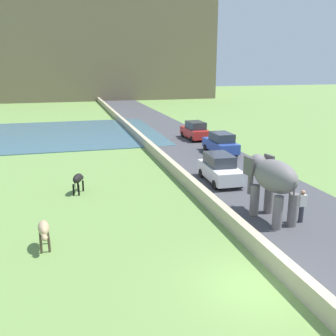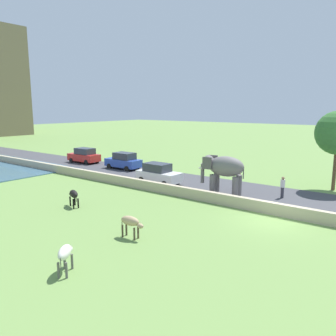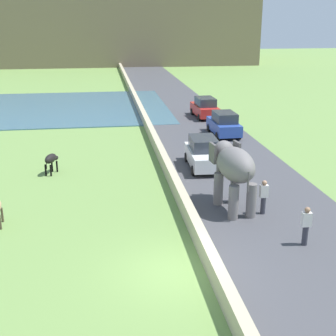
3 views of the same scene
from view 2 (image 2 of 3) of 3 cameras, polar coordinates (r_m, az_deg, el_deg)
ground_plane at (r=20.90m, az=17.07°, el=-8.52°), size 220.00×220.00×0.00m
road_surface at (r=36.24m, az=-10.83°, el=-0.28°), size 7.00×120.00×0.06m
barrier_wall at (r=32.26m, az=-13.48°, el=-1.04°), size 0.40×110.00×0.77m
elephant at (r=25.40m, az=9.29°, el=-0.13°), size 1.74×3.55×2.99m
person_beside_elephant at (r=26.36m, az=11.94°, el=-2.42°), size 0.36×0.22×1.63m
person_trailing at (r=25.77m, az=18.77°, el=-3.04°), size 0.36×0.22×1.63m
car_red at (r=40.91m, az=-13.96°, el=2.04°), size 1.92×4.06×1.80m
car_white at (r=29.01m, az=-1.61°, el=-0.98°), size 1.91×4.06×1.80m
car_blue at (r=36.14m, az=-7.51°, el=1.19°), size 1.83×4.02×1.80m
cow_black at (r=23.31m, az=-15.65°, el=-4.35°), size 0.82×1.41×1.15m
cow_tan at (r=17.36m, az=-6.28°, el=-9.08°), size 0.52×1.40×1.15m
cow_white at (r=14.46m, az=-16.96°, el=-13.59°), size 1.31×1.10×1.15m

